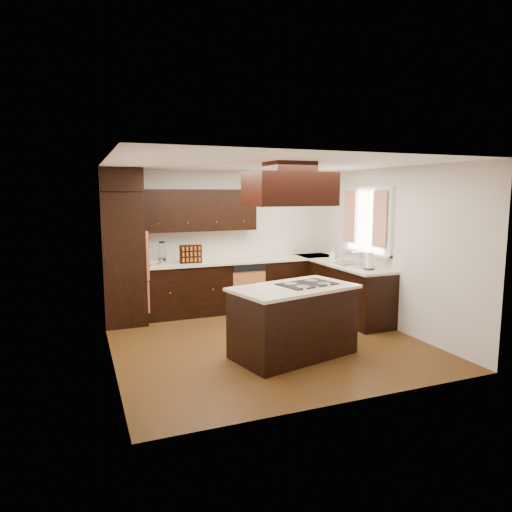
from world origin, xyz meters
The scene contains 30 objects.
floor centered at (0.00, 0.00, -0.01)m, with size 4.20×4.20×0.02m, color brown.
ceiling centered at (0.00, 0.00, 2.51)m, with size 4.20×4.20×0.02m, color white.
wall_back centered at (0.00, 2.11, 1.25)m, with size 4.20×0.02×2.50m, color beige.
wall_front centered at (0.00, -2.11, 1.25)m, with size 4.20×0.02×2.50m, color beige.
wall_left centered at (-2.11, 0.00, 1.25)m, with size 0.02×4.20×2.50m, color beige.
wall_right centered at (2.11, 0.00, 1.25)m, with size 0.02×4.20×2.50m, color beige.
oven_column centered at (-1.78, 1.71, 1.06)m, with size 0.65×0.75×2.12m, color black.
wall_oven_face centered at (-1.43, 1.71, 1.12)m, with size 0.05×0.62×0.78m, color #D76A3E.
base_cabinets_back centered at (0.03, 1.80, 0.44)m, with size 2.93×0.60×0.88m, color black.
base_cabinets_right centered at (1.80, 0.90, 0.44)m, with size 0.60×2.40×0.88m, color black.
countertop_back centered at (0.03, 1.79, 0.90)m, with size 2.93×0.63×0.04m, color beige.
countertop_right centered at (1.79, 0.90, 0.90)m, with size 0.63×2.40×0.04m, color beige.
upper_cabinets centered at (-0.43, 1.93, 1.81)m, with size 2.00×0.34×0.72m, color black.
dishwasher_front centered at (0.33, 1.50, 0.40)m, with size 0.60×0.05×0.72m, color #D76A3E.
window_frame centered at (2.07, 0.55, 1.65)m, with size 0.06×1.32×1.12m, color white.
window_pane centered at (2.10, 0.55, 1.65)m, with size 0.00×1.20×1.00m, color white.
curtain_left centered at (2.01, 0.13, 1.70)m, with size 0.02×0.34×0.90m, color #FFD6BA.
curtain_right centered at (2.01, 0.97, 1.70)m, with size 0.02×0.34×0.90m, color #FFD6BA.
sink_rim centered at (1.80, 0.55, 0.92)m, with size 0.52×0.84×0.01m, color silver.
island centered at (0.12, -0.67, 0.44)m, with size 1.53×0.83×0.88m, color black.
island_top centered at (0.12, -0.67, 0.90)m, with size 1.59×0.89×0.04m, color beige.
cooktop centered at (0.34, -0.62, 0.93)m, with size 0.72×0.48×0.01m, color black.
range_hood centered at (0.10, -0.55, 2.16)m, with size 1.05×0.72×0.42m, color black.
hood_duct centered at (0.10, -0.55, 2.44)m, with size 0.55×0.50×0.13m, color black.
blender_base centered at (-1.12, 1.80, 0.97)m, with size 0.15×0.15×0.10m, color silver.
blender_pitcher centered at (-1.12, 1.80, 1.15)m, with size 0.13×0.13×0.26m, color silver.
spice_rack centered at (-0.65, 1.73, 1.08)m, with size 0.37×0.09×0.31m, color black.
mixing_bowl centered at (-1.32, 1.81, 0.95)m, with size 0.25×0.25×0.06m, color white.
soap_bottle centered at (1.79, 1.15, 1.01)m, with size 0.08×0.08×0.18m, color white.
paper_towel centered at (1.78, 0.05, 1.05)m, with size 0.12×0.12×0.27m, color white.
Camera 1 is at (-2.45, -5.84, 2.12)m, focal length 32.00 mm.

